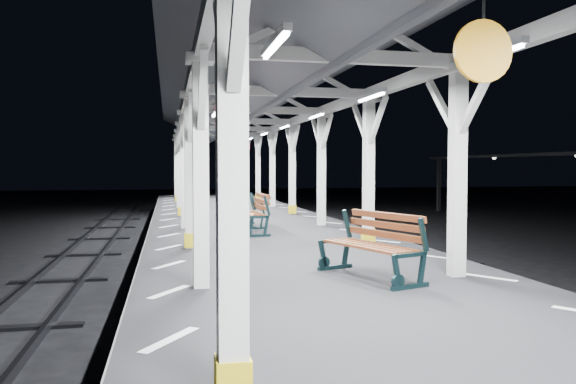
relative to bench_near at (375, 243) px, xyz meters
name	(u,v)px	position (x,y,z in m)	size (l,w,h in m)	color
ground	(304,313)	(-0.70, 1.82, -1.54)	(120.00, 120.00, 0.00)	black
platform	(304,287)	(-0.70, 1.82, -1.04)	(6.00, 50.00, 1.00)	black
hazard_stripes_left	(169,265)	(-3.15, 1.82, -0.54)	(1.00, 48.00, 0.01)	silver
hazard_stripes_right	(426,256)	(1.75, 1.82, -0.54)	(1.00, 48.00, 0.01)	silver
track_left	(15,325)	(-5.70, 1.82, -1.46)	(2.20, 60.00, 0.16)	#2D2D33
track_right	(540,296)	(4.30, 1.82, -1.46)	(2.20, 60.00, 0.16)	#2D2D33
canopy	(304,67)	(-0.70, 1.81, 3.01)	(5.40, 49.00, 4.65)	silver
bench_near	(375,243)	(0.00, 0.00, 0.00)	(1.25, 2.00, 1.02)	black
bench_mid	(254,212)	(-0.94, 6.36, 0.01)	(0.79, 1.93, 1.03)	black
bench_far	(253,211)	(-0.73, 7.92, -0.11)	(0.64, 1.54, 0.82)	black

